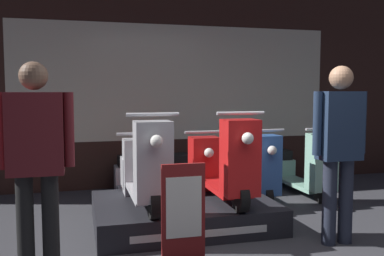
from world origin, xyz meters
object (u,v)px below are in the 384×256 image
scooter_display_right (223,166)px  scooter_backrow_1 (193,174)px  scooter_backrow_3 (302,168)px  person_left_browsing (36,152)px  scooter_backrow_0 (133,177)px  scooter_backrow_2 (250,171)px  scooter_display_left (145,170)px  price_sign_board (183,214)px  person_right_browsing (339,142)px

scooter_display_right → scooter_backrow_1: bearing=93.5°
scooter_backrow_3 → person_left_browsing: person_left_browsing is taller
scooter_backrow_0 → scooter_backrow_3: 2.33m
person_left_browsing → scooter_backrow_2: bearing=36.0°
scooter_display_left → person_left_browsing: 1.32m
scooter_display_left → scooter_backrow_1: bearing=51.8°
scooter_display_right → scooter_backrow_0: size_ratio=1.00×
scooter_display_left → scooter_display_right: size_ratio=1.00×
scooter_display_left → price_sign_board: size_ratio=1.84×
person_left_browsing → person_right_browsing: size_ratio=1.00×
scooter_backrow_1 → scooter_display_right: bearing=-86.5°
scooter_display_right → scooter_backrow_0: (-0.84, 0.99, -0.27)m
scooter_display_right → person_left_browsing: bearing=-155.0°
person_right_browsing → scooter_display_right: bearing=134.9°
scooter_backrow_1 → scooter_backrow_0: bearing=180.0°
scooter_display_left → price_sign_board: scooter_display_left is taller
person_right_browsing → price_sign_board: person_right_browsing is taller
scooter_backrow_1 → person_left_browsing: (-1.74, -1.83, 0.60)m
scooter_backrow_3 → person_right_browsing: 2.03m
scooter_backrow_3 → person_right_browsing: person_right_browsing is taller
scooter_display_left → person_right_browsing: size_ratio=0.93×
scooter_display_left → scooter_backrow_3: (2.33, 0.99, -0.27)m
scooter_backrow_1 → scooter_backrow_3: size_ratio=1.00×
scooter_backrow_0 → price_sign_board: bearing=-84.9°
scooter_display_right → person_right_browsing: 1.23m
scooter_backrow_0 → scooter_backrow_3: same height
scooter_backrow_0 → scooter_display_right: bearing=-49.7°
scooter_display_left → scooter_backrow_1: scooter_display_left is taller
scooter_display_left → scooter_display_right: bearing=0.0°
person_left_browsing → person_right_browsing: (2.63, 0.00, -0.01)m
price_sign_board → scooter_backrow_1: bearing=72.5°
scooter_backrow_3 → price_sign_board: 2.90m
scooter_display_left → scooter_backrow_3: bearing=22.9°
scooter_backrow_3 → scooter_backrow_0: bearing=180.0°
scooter_display_right → scooter_backrow_1: size_ratio=1.00×
scooter_backrow_1 → person_left_browsing: bearing=-133.6°
scooter_backrow_2 → person_right_browsing: size_ratio=0.93×
scooter_display_left → scooter_backrow_0: scooter_display_left is taller
scooter_display_right → price_sign_board: scooter_display_right is taller
person_right_browsing → scooter_backrow_2: bearing=93.7°
scooter_backrow_2 → price_sign_board: bearing=-125.7°
scooter_backrow_1 → price_sign_board: size_ratio=1.84×
scooter_backrow_2 → scooter_backrow_1: bearing=180.0°
scooter_backrow_2 → person_left_browsing: 3.17m
scooter_backrow_2 → scooter_backrow_3: 0.78m
scooter_display_left → scooter_display_right: 0.84m
scooter_display_right → scooter_backrow_3: size_ratio=1.00×
scooter_backrow_0 → person_left_browsing: (-0.96, -1.83, 0.60)m
scooter_backrow_0 → price_sign_board: size_ratio=1.84×
price_sign_board → scooter_backrow_0: bearing=95.1°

